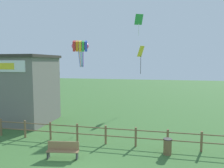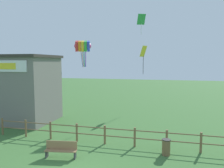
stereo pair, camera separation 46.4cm
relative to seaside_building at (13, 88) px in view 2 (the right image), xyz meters
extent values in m
cylinder|color=brown|center=(1.92, -3.77, -2.40)|extent=(0.14, 0.14, 1.25)
cylinder|color=brown|center=(3.90, -3.77, -2.40)|extent=(0.14, 0.14, 1.25)
cylinder|color=brown|center=(5.88, -3.77, -2.40)|extent=(0.14, 0.14, 1.25)
cylinder|color=brown|center=(7.86, -3.77, -2.40)|extent=(0.14, 0.14, 1.25)
cylinder|color=brown|center=(9.85, -3.77, -2.40)|extent=(0.14, 0.14, 1.25)
cylinder|color=brown|center=(11.83, -3.77, -2.40)|extent=(0.14, 0.14, 1.25)
cylinder|color=brown|center=(13.81, -3.77, -2.40)|extent=(0.14, 0.14, 1.25)
cylinder|color=brown|center=(15.79, -3.77, -2.40)|extent=(0.14, 0.14, 1.25)
cylinder|color=brown|center=(9.85, -3.77, -1.97)|extent=(15.86, 0.07, 0.07)
cylinder|color=brown|center=(9.85, -3.77, -2.47)|extent=(15.86, 0.07, 0.07)
cube|color=slate|center=(0.00, 0.01, -0.14)|extent=(7.50, 4.69, 5.78)
cube|color=#38332D|center=(0.00, 0.01, 2.87)|extent=(7.80, 4.99, 0.24)
cube|color=olive|center=(8.01, -6.41, -2.60)|extent=(1.84, 0.66, 0.05)
cube|color=olive|center=(7.98, -6.24, -2.34)|extent=(1.79, 0.31, 0.47)
cube|color=#2D2D33|center=(7.20, -6.54, -2.83)|extent=(0.11, 0.36, 0.40)
cube|color=#2D2D33|center=(8.82, -6.29, -2.83)|extent=(0.11, 0.36, 0.40)
cylinder|color=brown|center=(13.78, -4.60, -2.58)|extent=(0.47, 0.47, 0.90)
cylinder|color=black|center=(13.78, -4.60, -2.10)|extent=(0.51, 0.51, 0.04)
ellipsoid|color=#E54C8C|center=(4.19, 6.96, 4.24)|extent=(2.31, 1.87, 1.31)
cube|color=red|center=(3.54, 6.75, 4.24)|extent=(0.68, 1.36, 1.34)
cube|color=orange|center=(3.87, 6.86, 4.24)|extent=(0.68, 1.36, 1.34)
cube|color=yellow|center=(4.19, 6.96, 4.24)|extent=(0.68, 1.36, 1.34)
cube|color=green|center=(4.51, 7.07, 4.24)|extent=(0.68, 1.36, 1.34)
cube|color=blue|center=(4.84, 7.17, 4.24)|extent=(0.68, 1.36, 1.34)
cylinder|color=blue|center=(4.12, 6.78, 2.77)|extent=(0.19, 0.32, 1.93)
cylinder|color=orange|center=(4.22, 6.78, 2.77)|extent=(0.14, 0.33, 1.93)
cylinder|color=blue|center=(4.32, 6.78, 2.77)|extent=(0.08, 0.33, 1.93)
cylinder|color=green|center=(4.42, 6.79, 2.77)|extent=(0.08, 0.33, 1.93)
cylinder|color=blue|center=(4.52, 6.81, 2.77)|extent=(0.14, 0.33, 1.93)
cylinder|color=purple|center=(4.60, 6.83, 2.77)|extent=(0.19, 0.32, 1.93)
cube|color=green|center=(10.85, 8.12, 7.20)|extent=(1.05, 0.89, 1.10)
cylinder|color=white|center=(10.85, 8.12, 6.06)|extent=(0.05, 0.05, 1.28)
cube|color=yellow|center=(11.09, 8.52, 3.63)|extent=(0.82, 1.05, 1.25)
cylinder|color=black|center=(11.09, 8.52, 2.03)|extent=(0.05, 0.05, 2.14)
camera|label=1|loc=(13.18, -17.34, 2.36)|focal=35.00mm
camera|label=2|loc=(13.63, -17.23, 2.36)|focal=35.00mm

